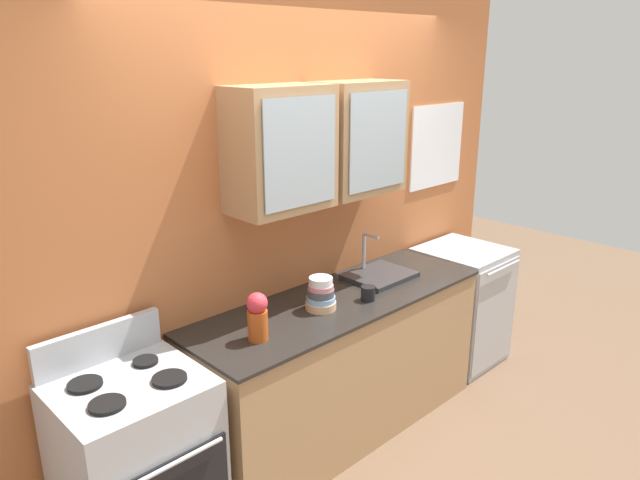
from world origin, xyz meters
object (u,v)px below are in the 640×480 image
stove_range (137,466)px  sink_faucet (379,274)px  cup_near_sink (368,293)px  dishwasher (461,304)px  bowl_stack (321,295)px  vase (257,316)px

stove_range → sink_faucet: bearing=2.1°
cup_near_sink → dishwasher: size_ratio=0.13×
cup_near_sink → dishwasher: 1.31m
sink_faucet → cup_near_sink: 0.37m
sink_faucet → dishwasher: (0.89, -0.07, -0.46)m
bowl_stack → vase: vase is taller
stove_range → dishwasher: size_ratio=1.20×
sink_faucet → bowl_stack: (-0.61, -0.09, 0.06)m
sink_faucet → bowl_stack: bearing=-171.7°
stove_range → sink_faucet: size_ratio=2.58×
stove_range → sink_faucet: 1.82m
sink_faucet → vase: bearing=-172.9°
stove_range → bowl_stack: (1.16, -0.02, 0.52)m
vase → dishwasher: 2.06m
vase → dishwasher: vase is taller
vase → cup_near_sink: 0.78m
cup_near_sink → dishwasher: cup_near_sink is taller
stove_range → dishwasher: stove_range is taller
vase → bowl_stack: bearing=5.5°
vase → dishwasher: size_ratio=0.29×
bowl_stack → vase: bearing=-174.5°
vase → dishwasher: (1.98, 0.07, -0.57)m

